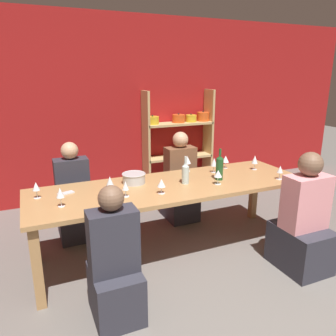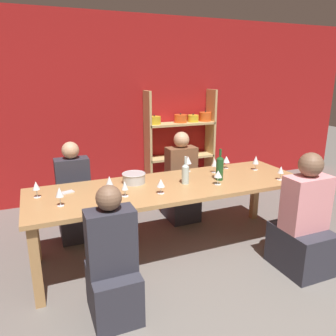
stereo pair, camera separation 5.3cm
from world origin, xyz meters
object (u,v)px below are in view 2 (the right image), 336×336
(shelf_unit, at_px, (181,151))
(mixing_bowl, at_px, (134,178))
(wine_glass_red_c, at_px, (281,170))
(person_far_b, at_px, (181,187))
(wine_glass_empty_a, at_px, (218,174))
(cell_phone, at_px, (66,193))
(wine_glass_empty_b, at_px, (36,186))
(wine_glass_red_a, at_px, (59,193))
(wine_bottle_green, at_px, (185,173))
(wine_glass_white_a, at_px, (109,182))
(dining_table, at_px, (172,192))
(person_near_b, at_px, (113,270))
(wine_glass_empty_c, at_px, (103,195))
(wine_glass_white_b, at_px, (215,163))
(wine_glass_red_b, at_px, (125,186))
(person_far_a, at_px, (75,203))
(wine_bottle_dark, at_px, (220,167))
(wine_glass_white_c, at_px, (188,160))
(wine_glass_white_e, at_px, (256,160))
(wine_glass_empty_d, at_px, (161,183))
(person_near_a, at_px, (303,229))
(wine_glass_white_d, at_px, (226,160))

(shelf_unit, xyz_separation_m, mixing_bowl, (-1.28, -1.59, 0.17))
(wine_glass_red_c, xyz_separation_m, person_far_b, (-0.68, 1.05, -0.44))
(wine_glass_empty_a, bearing_deg, cell_phone, 167.17)
(wine_glass_empty_b, height_order, wine_glass_red_a, wine_glass_red_a)
(wine_bottle_green, relative_size, wine_glass_white_a, 1.58)
(mixing_bowl, bearing_deg, person_far_b, 34.88)
(dining_table, distance_m, mixing_bowl, 0.42)
(wine_glass_white_a, xyz_separation_m, person_near_b, (-0.15, -0.67, -0.49))
(wine_glass_empty_c, distance_m, wine_glass_red_a, 0.38)
(wine_glass_red_a, bearing_deg, wine_glass_red_c, -3.77)
(dining_table, relative_size, wine_glass_white_a, 15.54)
(wine_glass_empty_b, bearing_deg, wine_glass_red_a, -58.59)
(wine_glass_white_b, height_order, person_near_b, person_near_b)
(wine_glass_empty_a, height_order, wine_glass_red_b, same)
(wine_glass_red_a, bearing_deg, wine_glass_empty_b, 121.41)
(person_far_a, bearing_deg, person_far_b, 179.52)
(mixing_bowl, distance_m, wine_glass_white_a, 0.40)
(wine_bottle_dark, bearing_deg, wine_glass_empty_a, -126.76)
(dining_table, bearing_deg, person_far_b, 58.94)
(wine_glass_empty_c, distance_m, person_near_b, 0.62)
(wine_glass_white_c, bearing_deg, wine_glass_white_a, -157.86)
(dining_table, xyz_separation_m, wine_glass_white_e, (1.12, 0.11, 0.20))
(person_far_b, bearing_deg, wine_glass_empty_d, 55.59)
(dining_table, relative_size, person_near_a, 2.42)
(person_far_b, bearing_deg, person_near_a, 110.98)
(dining_table, distance_m, wine_glass_red_a, 1.13)
(wine_glass_white_e, xyz_separation_m, person_near_a, (-0.08, -0.89, -0.45))
(person_near_a, bearing_deg, wine_glass_empty_c, 166.24)
(cell_phone, bearing_deg, wine_glass_white_d, 4.30)
(cell_phone, bearing_deg, person_near_b, -75.36)
(person_near_b, bearing_deg, cell_phone, 104.64)
(wine_glass_empty_b, distance_m, wine_glass_white_d, 2.13)
(wine_glass_empty_b, bearing_deg, wine_glass_empty_c, -42.78)
(wine_glass_empty_c, relative_size, wine_glass_white_c, 0.92)
(dining_table, bearing_deg, person_far_a, 139.47)
(shelf_unit, height_order, mixing_bowl, shelf_unit)
(wine_glass_empty_b, bearing_deg, person_near_a, -21.56)
(wine_glass_white_b, xyz_separation_m, wine_glass_white_d, (0.22, 0.10, -0.01))
(wine_glass_empty_b, relative_size, cell_phone, 0.93)
(wine_glass_white_c, height_order, person_far_a, person_far_a)
(wine_glass_white_b, distance_m, wine_glass_white_c, 0.31)
(wine_glass_white_b, bearing_deg, wine_glass_white_c, 147.64)
(wine_glass_red_a, height_order, person_far_a, person_far_a)
(wine_bottle_green, xyz_separation_m, wine_glass_empty_a, (0.30, -0.15, -0.00))
(dining_table, bearing_deg, wine_glass_white_a, -175.95)
(wine_glass_white_d, distance_m, wine_glass_red_b, 1.44)
(wine_glass_empty_d, distance_m, person_far_b, 1.23)
(dining_table, height_order, person_far_b, person_far_b)
(dining_table, bearing_deg, wine_glass_empty_a, -21.86)
(wine_glass_white_e, distance_m, cell_phone, 2.15)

